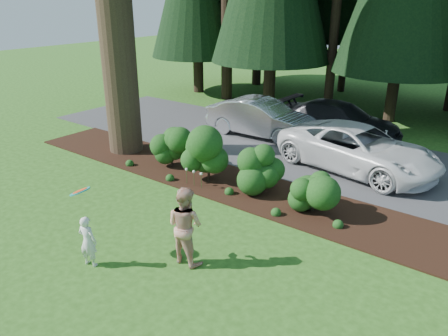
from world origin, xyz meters
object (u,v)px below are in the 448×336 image
Objects in this scene: car_silver_wagon at (261,118)px; adult at (185,225)px; car_white_suv at (358,149)px; child at (88,241)px; car_dark_suv at (340,121)px; frisbee at (80,191)px.

car_silver_wagon is 2.61× the size of adult.
car_silver_wagon is 4.84m from car_white_suv.
car_white_suv is 4.54× the size of child.
child is (-0.58, -11.97, -0.16)m from car_dark_suv.
car_dark_suv is 11.82m from frisbee.
adult is (3.71, -8.82, 0.10)m from car_silver_wagon.
car_dark_suv is at bearing -84.55° from adult.
car_silver_wagon is 10.20m from frisbee.
adult is at bearing -152.29° from child.
car_white_suv reaches higher than car_dark_suv.
car_silver_wagon reaches higher than car_white_suv.
car_dark_suv is (-1.96, 3.00, -0.02)m from car_white_suv.
frisbee reaches higher than car_dark_suv.
car_silver_wagon is at bearing -67.13° from adult.
adult is at bearing -174.18° from car_dark_suv.
adult is 3.84× the size of frisbee.
car_white_suv is at bearing -120.10° from child.
child is (2.13, -10.24, -0.20)m from car_silver_wagon.
frisbee is (1.74, -10.01, 0.80)m from car_silver_wagon.
car_dark_suv is at bearing -107.06° from child.
adult reaches higher than child.
frisbee reaches higher than car_silver_wagon.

